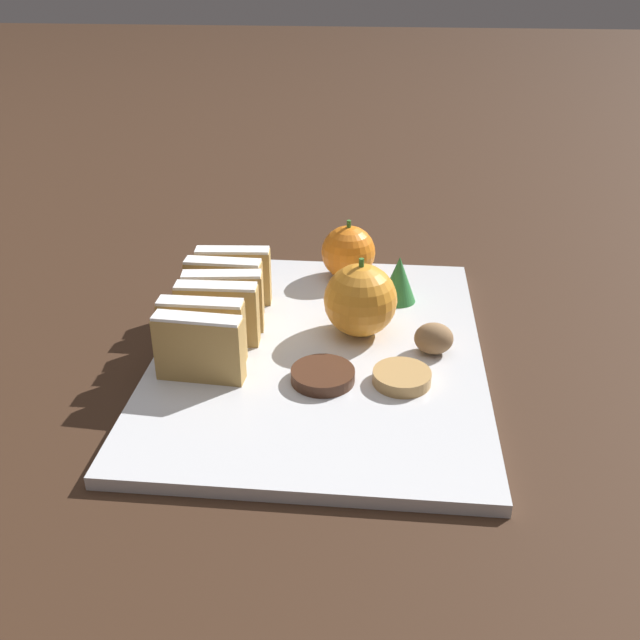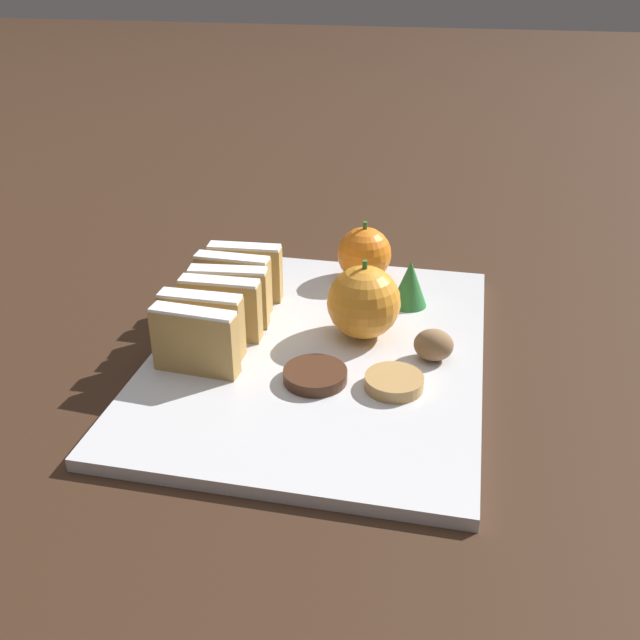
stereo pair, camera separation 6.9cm
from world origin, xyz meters
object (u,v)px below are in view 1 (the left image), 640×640
at_px(orange_near, 360,300).
at_px(orange_far, 348,252).
at_px(walnut, 434,340).
at_px(chocolate_cookie, 323,375).

height_order(orange_near, orange_far, orange_near).
height_order(orange_near, walnut, orange_near).
relative_size(orange_near, chocolate_cookie, 1.40).
bearing_deg(chocolate_cookie, orange_near, 72.73).
xyz_separation_m(orange_near, walnut, (0.07, -0.04, -0.02)).
bearing_deg(chocolate_cookie, orange_far, 87.71).
xyz_separation_m(orange_far, walnut, (0.09, -0.17, -0.02)).
distance_m(orange_far, chocolate_cookie, 0.23).
height_order(walnut, chocolate_cookie, walnut).
xyz_separation_m(orange_near, orange_far, (-0.02, 0.13, -0.01)).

